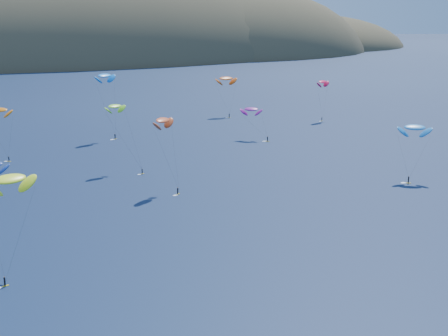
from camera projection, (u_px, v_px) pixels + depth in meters
island at (80, 66)px, 614.49m from camera, size 730.00×300.00×210.00m
kitesurfer_2 at (10, 179)px, 119.96m from camera, size 10.79×12.88×20.88m
kitesurfer_3 at (115, 106)px, 193.22m from camera, size 10.05×13.64×21.71m
kitesurfer_4 at (105, 76)px, 237.43m from camera, size 10.23×10.67×26.39m
kitesurfer_5 at (415, 127)px, 183.46m from camera, size 10.79×9.92×17.94m
kitesurfer_6 at (251, 109)px, 238.29m from camera, size 8.96×12.48×13.54m
kitesurfer_8 at (323, 82)px, 275.43m from camera, size 8.61×8.15×18.90m
kitesurfer_9 at (163, 120)px, 172.10m from camera, size 8.83×12.41×21.76m
kitesurfer_11 at (226, 78)px, 286.69m from camera, size 10.48×11.05×19.68m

